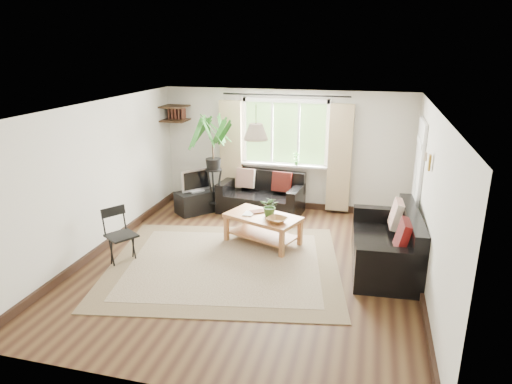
% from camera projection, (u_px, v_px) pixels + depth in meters
% --- Properties ---
extents(floor, '(5.50, 5.50, 0.00)m').
position_uv_depth(floor, '(250.00, 265.00, 7.01)').
color(floor, black).
rests_on(floor, ground).
extents(ceiling, '(5.50, 5.50, 0.00)m').
position_uv_depth(ceiling, '(249.00, 107.00, 6.27)').
color(ceiling, white).
rests_on(ceiling, floor).
extents(wall_back, '(5.00, 0.02, 2.40)m').
position_uv_depth(wall_back, '(285.00, 150.00, 9.17)').
color(wall_back, beige).
rests_on(wall_back, floor).
extents(wall_front, '(5.00, 0.02, 2.40)m').
position_uv_depth(wall_front, '(169.00, 280.00, 4.11)').
color(wall_front, beige).
rests_on(wall_front, floor).
extents(wall_left, '(0.02, 5.50, 2.40)m').
position_uv_depth(wall_left, '(97.00, 178.00, 7.24)').
color(wall_left, beige).
rests_on(wall_left, floor).
extents(wall_right, '(0.02, 5.50, 2.40)m').
position_uv_depth(wall_right, '(431.00, 205.00, 6.05)').
color(wall_right, beige).
rests_on(wall_right, floor).
extents(rug, '(3.97, 3.57, 0.02)m').
position_uv_depth(rug, '(224.00, 264.00, 7.01)').
color(rug, '#BEB193').
rests_on(rug, floor).
extents(window, '(2.50, 0.16, 2.16)m').
position_uv_depth(window, '(285.00, 133.00, 9.03)').
color(window, white).
rests_on(window, wall_back).
extents(door, '(0.06, 0.96, 2.06)m').
position_uv_depth(door, '(417.00, 183.00, 7.68)').
color(door, silver).
rests_on(door, wall_right).
extents(corner_shelf, '(0.50, 0.50, 0.34)m').
position_uv_depth(corner_shelf, '(175.00, 113.00, 9.27)').
color(corner_shelf, black).
rests_on(corner_shelf, wall_back).
extents(pendant_lamp, '(0.36, 0.36, 0.54)m').
position_uv_depth(pendant_lamp, '(256.00, 128.00, 6.75)').
color(pendant_lamp, beige).
rests_on(pendant_lamp, ceiling).
extents(wall_sconce, '(0.12, 0.12, 0.28)m').
position_uv_depth(wall_sconce, '(428.00, 160.00, 6.17)').
color(wall_sconce, beige).
rests_on(wall_sconce, wall_right).
extents(sofa_back, '(1.71, 0.98, 0.77)m').
position_uv_depth(sofa_back, '(261.00, 194.00, 9.09)').
color(sofa_back, black).
rests_on(sofa_back, floor).
extents(sofa_right, '(1.88, 1.03, 0.86)m').
position_uv_depth(sofa_right, '(385.00, 241.00, 6.81)').
color(sofa_right, black).
rests_on(sofa_right, floor).
extents(coffee_table, '(1.38, 1.07, 0.50)m').
position_uv_depth(coffee_table, '(263.00, 229.00, 7.70)').
color(coffee_table, brown).
rests_on(coffee_table, floor).
extents(table_plant, '(0.34, 0.30, 0.35)m').
position_uv_depth(table_plant, '(270.00, 206.00, 7.55)').
color(table_plant, '#355A24').
rests_on(table_plant, coffee_table).
extents(bowl, '(0.41, 0.41, 0.08)m').
position_uv_depth(bowl, '(277.00, 220.00, 7.32)').
color(bowl, brown).
rests_on(bowl, coffee_table).
extents(book_a, '(0.17, 0.23, 0.02)m').
position_uv_depth(book_a, '(244.00, 213.00, 7.70)').
color(book_a, silver).
rests_on(book_a, coffee_table).
extents(book_b, '(0.30, 0.29, 0.02)m').
position_uv_depth(book_b, '(256.00, 210.00, 7.86)').
color(book_b, brown).
rests_on(book_b, coffee_table).
extents(tv_stand, '(0.87, 0.91, 0.43)m').
position_uv_depth(tv_stand, '(197.00, 202.00, 9.16)').
color(tv_stand, black).
rests_on(tv_stand, floor).
extents(tv, '(0.56, 0.61, 0.48)m').
position_uv_depth(tv, '(196.00, 180.00, 9.02)').
color(tv, '#A5A5AA').
rests_on(tv, tv_stand).
extents(palm_stand, '(0.79, 0.79, 1.95)m').
position_uv_depth(palm_stand, '(213.00, 165.00, 8.91)').
color(palm_stand, black).
rests_on(palm_stand, floor).
extents(folding_chair, '(0.61, 0.61, 0.86)m').
position_uv_depth(folding_chair, '(121.00, 237.00, 6.97)').
color(folding_chair, black).
rests_on(folding_chair, floor).
extents(sill_plant, '(0.14, 0.10, 0.27)m').
position_uv_depth(sill_plant, '(296.00, 159.00, 9.05)').
color(sill_plant, '#2D6023').
rests_on(sill_plant, window).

